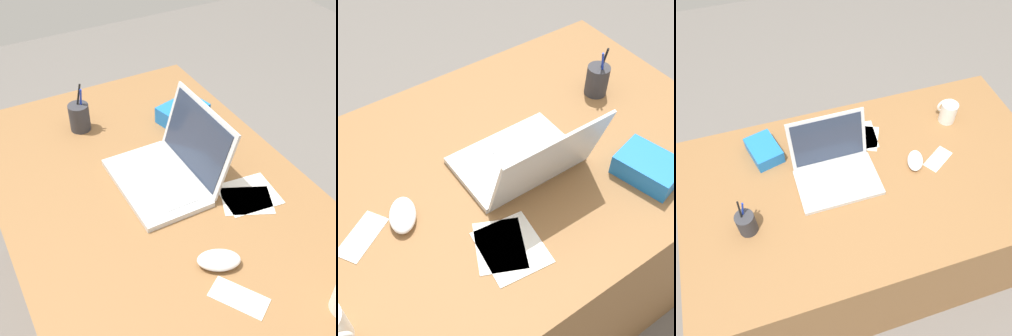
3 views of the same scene
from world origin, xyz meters
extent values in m
cube|color=olive|center=(0.00, 0.00, 0.37)|extent=(1.60, 0.91, 0.74)
cube|color=silver|center=(-0.14, 0.01, 0.75)|extent=(0.34, 0.22, 0.02)
cube|color=silver|center=(-0.14, 0.03, 0.76)|extent=(0.28, 0.11, 0.00)
cube|color=silver|center=(-0.14, -0.05, 0.76)|extent=(0.10, 0.05, 0.00)
cube|color=silver|center=(-0.14, 0.16, 0.86)|extent=(0.33, 0.07, 0.22)
cube|color=#283347|center=(-0.14, 0.15, 0.86)|extent=(0.30, 0.06, 0.19)
ellipsoid|color=white|center=(0.21, 0.02, 0.76)|extent=(0.11, 0.13, 0.04)
cylinder|color=#333338|center=(-0.53, -0.09, 0.79)|extent=(0.07, 0.07, 0.10)
cylinder|color=#1933B2|center=(-0.54, -0.08, 0.83)|extent=(0.03, 0.01, 0.14)
cylinder|color=black|center=(-0.54, -0.09, 0.84)|extent=(0.02, 0.04, 0.16)
cube|color=blue|center=(-0.41, 0.26, 0.77)|extent=(0.16, 0.19, 0.06)
cube|color=white|center=(0.05, 0.22, 0.74)|extent=(0.17, 0.18, 0.00)
cube|color=white|center=(0.32, 0.01, 0.74)|extent=(0.15, 0.13, 0.00)
cube|color=white|center=(0.03, 0.24, 0.74)|extent=(0.17, 0.18, 0.00)
camera|label=1|loc=(0.80, -0.45, 1.70)|focal=48.85mm
camera|label=2|loc=(0.38, 0.72, 1.69)|focal=48.54mm
camera|label=3|loc=(-0.39, -0.84, 2.02)|focal=39.51mm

